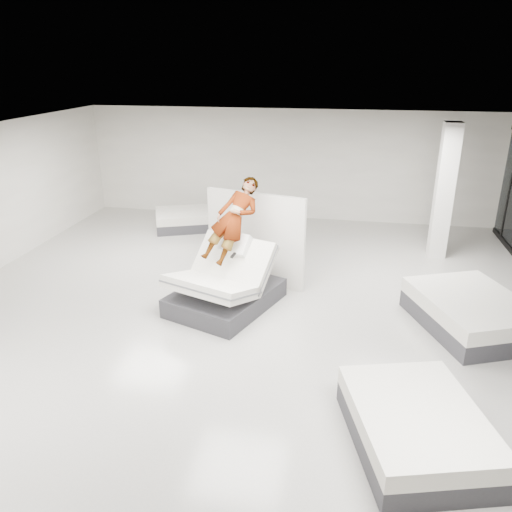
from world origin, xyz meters
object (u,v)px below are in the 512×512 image
flat_bed_right_near (416,427)px  divider_panel (255,239)px  person (234,236)px  remote (233,255)px  flat_bed_right_far (471,313)px  hero_bed (225,287)px  column (444,192)px  flat_bed_left_far (188,219)px

flat_bed_right_near → divider_panel: bearing=122.7°
person → remote: bearing=-57.8°
person → flat_bed_right_far: (4.39, -0.29, -1.06)m
hero_bed → column: 5.84m
person → column: 5.44m
column → flat_bed_right_far: bearing=-88.7°
remote → divider_panel: divider_panel is taller
hero_bed → flat_bed_right_near: (3.22, -3.21, -0.15)m
column → remote: bearing=-138.7°
divider_panel → column: column is taller
flat_bed_left_far → column: bearing=-8.3°
person → flat_bed_right_far: person is taller
hero_bed → remote: 0.74m
person → divider_panel: size_ratio=0.82×
hero_bed → flat_bed_right_near: 4.55m
flat_bed_left_far → person: bearing=-61.3°
remote → column: column is taller
flat_bed_right_near → remote: bearing=134.1°
remote → flat_bed_right_near: 4.43m
divider_panel → flat_bed_left_far: size_ratio=1.01×
hero_bed → flat_bed_right_far: bearing=0.3°
person → flat_bed_right_near: bearing=-28.2°
remote → flat_bed_right_far: remote is taller
flat_bed_right_near → person: bearing=131.4°
hero_bed → flat_bed_right_near: hero_bed is taller
person → divider_panel: 1.01m
person → flat_bed_left_far: size_ratio=0.83×
hero_bed → person: 0.99m
person → remote: 0.47m
person → flat_bed_right_far: size_ratio=0.69×
remote → divider_panel: size_ratio=0.06×
flat_bed_right_near → column: size_ratio=0.72×
hero_bed → column: (4.43, 3.62, 1.18)m
divider_panel → person: bearing=-91.3°
flat_bed_left_far → column: column is taller
divider_panel → remote: bearing=-83.1°
divider_panel → flat_bed_left_far: 4.31m
divider_panel → flat_bed_right_near: (2.85, -4.44, -0.72)m
remote → flat_bed_right_far: size_ratio=0.05×
flat_bed_right_near → column: (1.21, 6.83, 1.33)m
remote → flat_bed_left_far: remote is taller
remote → flat_bed_left_far: size_ratio=0.06×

